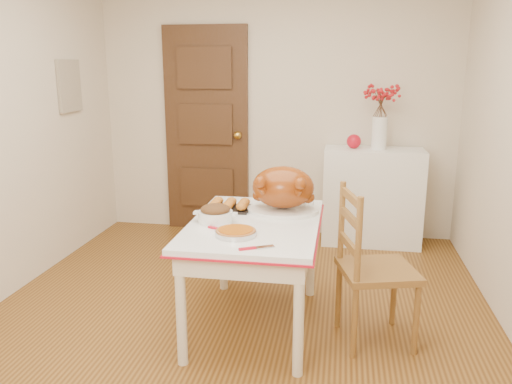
% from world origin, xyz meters
% --- Properties ---
extents(floor, '(3.50, 4.00, 0.00)m').
position_xyz_m(floor, '(0.00, 0.00, 0.00)').
color(floor, '#573010').
rests_on(floor, ground).
extents(wall_back, '(3.50, 0.00, 2.50)m').
position_xyz_m(wall_back, '(0.00, 2.00, 1.25)').
color(wall_back, beige).
rests_on(wall_back, ground).
extents(wall_front, '(3.50, 0.00, 2.50)m').
position_xyz_m(wall_front, '(0.00, -2.00, 1.25)').
color(wall_front, beige).
rests_on(wall_front, ground).
extents(door_back, '(0.85, 0.06, 2.06)m').
position_xyz_m(door_back, '(-0.70, 1.97, 1.03)').
color(door_back, '#3D2311').
rests_on(door_back, ground).
extents(photo_board, '(0.03, 0.35, 0.45)m').
position_xyz_m(photo_board, '(-1.73, 1.20, 1.50)').
color(photo_board, '#AAA586').
rests_on(photo_board, ground).
extents(sideboard, '(0.92, 0.41, 0.92)m').
position_xyz_m(sideboard, '(0.96, 1.78, 0.46)').
color(sideboard, white).
rests_on(sideboard, floor).
extents(kitchen_table, '(0.82, 1.20, 0.72)m').
position_xyz_m(kitchen_table, '(0.13, -0.01, 0.36)').
color(kitchen_table, white).
rests_on(kitchen_table, floor).
extents(chair_oak, '(0.53, 0.53, 0.98)m').
position_xyz_m(chair_oak, '(0.90, -0.07, 0.49)').
color(chair_oak, brown).
rests_on(chair_oak, floor).
extents(berry_vase, '(0.32, 0.32, 0.62)m').
position_xyz_m(berry_vase, '(1.00, 1.78, 1.23)').
color(berry_vase, white).
rests_on(berry_vase, sideboard).
extents(apple, '(0.13, 0.13, 0.13)m').
position_xyz_m(apple, '(0.77, 1.78, 0.99)').
color(apple, red).
rests_on(apple, sideboard).
extents(turkey_platter, '(0.57, 0.50, 0.30)m').
position_xyz_m(turkey_platter, '(0.28, 0.24, 0.87)').
color(turkey_platter, '#98370B').
rests_on(turkey_platter, kitchen_table).
extents(pumpkin_pie, '(0.27, 0.27, 0.05)m').
position_xyz_m(pumpkin_pie, '(0.07, -0.29, 0.74)').
color(pumpkin_pie, '#A94E0A').
rests_on(pumpkin_pie, kitchen_table).
extents(stuffing_dish, '(0.34, 0.30, 0.11)m').
position_xyz_m(stuffing_dish, '(-0.11, -0.05, 0.77)').
color(stuffing_dish, '#5D3316').
rests_on(stuffing_dish, kitchen_table).
extents(rolls_tray, '(0.27, 0.22, 0.07)m').
position_xyz_m(rolls_tray, '(-0.08, 0.23, 0.75)').
color(rolls_tray, '#B16B1E').
rests_on(rolls_tray, kitchen_table).
extents(pie_server, '(0.20, 0.15, 0.01)m').
position_xyz_m(pie_server, '(0.23, -0.49, 0.72)').
color(pie_server, silver).
rests_on(pie_server, kitchen_table).
extents(carving_knife, '(0.24, 0.14, 0.01)m').
position_xyz_m(carving_knife, '(-0.01, -0.22, 0.72)').
color(carving_knife, silver).
rests_on(carving_knife, kitchen_table).
extents(drinking_glass, '(0.08, 0.08, 0.11)m').
position_xyz_m(drinking_glass, '(0.22, 0.47, 0.77)').
color(drinking_glass, white).
rests_on(drinking_glass, kitchen_table).
extents(shaker_pair, '(0.10, 0.05, 0.10)m').
position_xyz_m(shaker_pair, '(0.43, 0.40, 0.77)').
color(shaker_pair, white).
rests_on(shaker_pair, kitchen_table).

